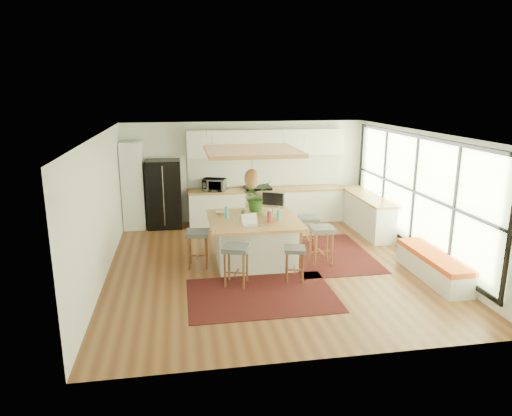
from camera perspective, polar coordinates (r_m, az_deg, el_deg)
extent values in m
plane|color=brown|center=(9.65, 1.68, -7.03)|extent=(7.00, 7.00, 0.00)
plane|color=white|center=(9.02, 1.80, 9.16)|extent=(7.00, 7.00, 0.00)
plane|color=white|center=(12.62, -1.36, 4.49)|extent=(6.50, 0.00, 6.50)
plane|color=white|center=(6.00, 8.30, -7.02)|extent=(6.50, 0.00, 6.50)
plane|color=white|center=(9.19, -18.56, -0.04)|extent=(0.00, 7.00, 7.00)
plane|color=white|center=(10.36, 19.66, 1.45)|extent=(0.00, 7.00, 7.00)
cube|color=white|center=(12.28, -14.91, 2.66)|extent=(0.55, 0.60, 2.25)
cube|color=white|center=(12.59, 1.35, 0.23)|extent=(4.20, 0.60, 0.88)
cube|color=#AD703D|center=(12.49, 1.36, 2.28)|extent=(4.24, 0.64, 0.05)
cube|color=white|center=(12.69, 1.12, 4.55)|extent=(4.20, 0.02, 0.80)
cube|color=white|center=(12.42, 1.27, 8.06)|extent=(4.20, 0.34, 0.70)
cube|color=white|center=(12.18, 13.48, -0.67)|extent=(0.60, 2.50, 0.88)
cube|color=#AD703D|center=(12.07, 13.61, 1.44)|extent=(0.64, 2.54, 0.05)
cube|color=black|center=(8.30, 0.68, -10.68)|extent=(2.60, 1.80, 0.01)
cube|color=black|center=(10.37, 8.79, -5.61)|extent=(1.80, 2.60, 0.01)
imported|color=#A5A5AA|center=(12.27, -5.18, 3.05)|extent=(0.64, 0.48, 0.39)
imported|color=#1E4C19|center=(10.12, 0.00, 1.03)|extent=(0.86, 0.87, 0.50)
imported|color=white|center=(9.99, -4.44, -0.54)|extent=(0.25, 0.25, 0.05)
cylinder|color=#33BECF|center=(9.58, -3.62, -0.75)|extent=(0.07, 0.07, 0.19)
cylinder|color=silver|center=(9.35, -2.54, -1.10)|extent=(0.07, 0.07, 0.19)
cylinder|color=maroon|center=(9.31, 1.55, -1.17)|extent=(0.07, 0.07, 0.19)
cylinder|color=white|center=(9.66, 1.73, -0.59)|extent=(0.07, 0.07, 0.19)
cylinder|color=#457356|center=(9.76, -1.67, -0.43)|extent=(0.07, 0.07, 0.19)
cylinder|color=#33BECF|center=(9.55, 2.79, -0.78)|extent=(0.07, 0.07, 0.19)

